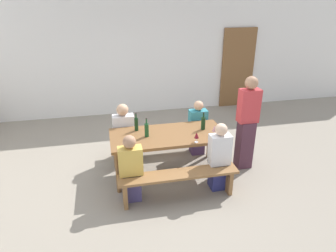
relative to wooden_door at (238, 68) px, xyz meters
name	(u,v)px	position (x,y,z in m)	size (l,w,h in m)	color
ground_plane	(168,172)	(-2.58, -3.03, -1.05)	(24.00, 24.00, 0.00)	gray
back_wall	(141,50)	(-2.58, 0.14, 0.55)	(14.00, 0.20, 3.20)	white
wooden_door	(238,68)	(0.00, 0.00, 0.00)	(0.90, 0.06, 2.10)	brown
tasting_table	(168,138)	(-2.58, -3.03, -0.38)	(1.93, 0.89, 0.75)	brown
bench_near	(179,179)	(-2.58, -3.78, -0.70)	(1.83, 0.30, 0.45)	olive
bench_far	(160,137)	(-2.58, -2.28, -0.70)	(1.83, 0.30, 0.45)	olive
wine_bottle_0	(136,124)	(-3.08, -2.76, -0.18)	(0.07, 0.07, 0.32)	#143319
wine_bottle_1	(203,123)	(-1.95, -2.96, -0.18)	(0.07, 0.07, 0.31)	#143319
wine_bottle_2	(147,130)	(-2.94, -3.04, -0.18)	(0.07, 0.07, 0.32)	#194723
wine_glass_0	(214,129)	(-1.85, -3.26, -0.16)	(0.08, 0.08, 0.19)	silver
wine_glass_1	(197,135)	(-2.20, -3.42, -0.18)	(0.07, 0.07, 0.17)	silver
seated_guest_near_0	(131,170)	(-3.27, -3.63, -0.54)	(0.35, 0.24, 1.07)	#484072
seated_guest_near_1	(219,158)	(-1.89, -3.63, -0.51)	(0.33, 0.24, 1.13)	navy
seated_guest_far_0	(124,134)	(-3.28, -2.43, -0.51)	(0.38, 0.24, 1.13)	#274538
seated_guest_far_1	(198,129)	(-1.87, -2.43, -0.54)	(0.34, 0.24, 1.08)	#503662
standing_host	(247,124)	(-1.20, -3.10, -0.22)	(0.34, 0.24, 1.68)	#4B2938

